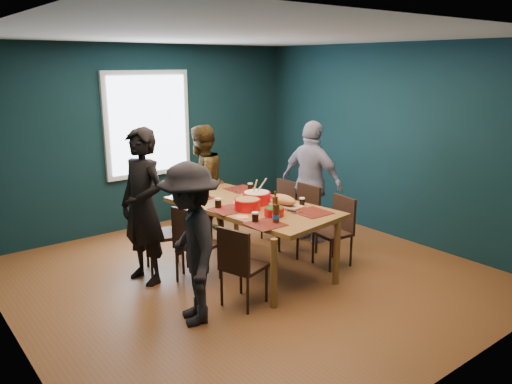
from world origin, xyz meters
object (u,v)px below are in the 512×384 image
chair_right_near (338,225)px  person_right (312,182)px  chair_left_far (156,228)px  cutting_board (284,201)px  chair_left_mid (193,240)px  person_back (202,182)px  chair_right_mid (303,214)px  person_far_left (143,207)px  person_near_left (191,244)px  dining_table (252,211)px  bowl_herbs (274,211)px  chair_right_far (282,205)px  bowl_salad (247,204)px  chair_left_near (239,261)px  bowl_dumpling (257,197)px

chair_right_near → person_right: 0.93m
chair_left_far → cutting_board: 1.54m
chair_left_mid → person_back: size_ratio=0.56×
chair_right_near → chair_right_mid: bearing=100.7°
person_far_left → person_back: bearing=111.0°
person_near_left → chair_right_mid: bearing=127.2°
chair_left_far → chair_right_mid: size_ratio=1.06×
dining_table → bowl_herbs: bearing=-106.1°
person_right → chair_left_mid: bearing=87.8°
chair_left_far → person_back: size_ratio=0.59×
dining_table → chair_right_mid: (0.86, 0.01, -0.20)m
person_near_left → chair_right_far: bearing=138.3°
dining_table → bowl_salad: 0.25m
chair_left_far → chair_left_near: size_ratio=1.10×
chair_left_mid → bowl_salad: bearing=-32.2°
person_right → dining_table: bearing=93.4°
chair_right_far → person_near_left: bearing=-153.6°
chair_left_mid → chair_left_near: chair_left_mid is taller
person_far_left → chair_right_far: bearing=80.5°
chair_left_mid → bowl_dumpling: 0.95m
chair_right_near → chair_left_mid: bearing=166.5°
person_back → bowl_salad: 1.48m
person_back → cutting_board: person_back is taller
chair_left_far → cutting_board: (1.24, -0.86, 0.30)m
person_far_left → person_back: (1.31, 0.88, -0.08)m
bowl_salad → person_right: bearing=15.0°
chair_right_far → person_near_left: (-2.22, -1.25, 0.30)m
chair_right_near → bowl_herbs: size_ratio=3.91×
chair_right_near → person_far_left: size_ratio=0.48×
person_far_left → cutting_board: bearing=51.3°
cutting_board → bowl_salad: bearing=157.0°
chair_right_mid → person_far_left: (-2.04, 0.43, 0.36)m
chair_right_near → person_right: size_ratio=0.50×
person_far_left → bowl_herbs: bearing=36.8°
chair_left_mid → person_back: person_back is taller
chair_right_far → dining_table: bearing=-152.6°
dining_table → chair_left_near: size_ratio=2.59×
chair_left_far → chair_right_mid: 1.91m
chair_left_mid → person_far_left: size_ratio=0.51×
chair_left_far → person_right: person_right is taller
person_far_left → chair_right_mid: bearing=65.2°
person_right → chair_left_near: bearing=108.9°
chair_right_near → bowl_herbs: 1.04m
chair_right_near → person_far_left: person_far_left is taller
bowl_dumpling → chair_right_mid: bearing=-0.3°
person_far_left → person_back: 1.58m
person_back → bowl_dumpling: bearing=65.6°
chair_left_near → cutting_board: bearing=8.4°
person_right → chair_right_far: bearing=28.9°
chair_right_far → person_back: person_back is taller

